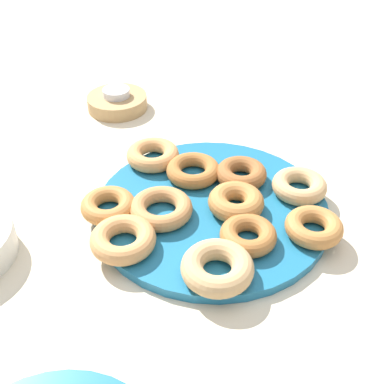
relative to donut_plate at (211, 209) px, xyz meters
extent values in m
plane|color=beige|center=(0.00, 0.00, -0.01)|extent=(2.40, 2.40, 0.00)
cylinder|color=#1E6B93|center=(0.00, 0.00, 0.00)|extent=(0.35, 0.35, 0.01)
torus|color=tan|center=(-0.14, 0.03, 0.02)|extent=(0.13, 0.13, 0.03)
torus|color=#995B2D|center=(0.05, -0.06, 0.02)|extent=(0.09, 0.09, 0.03)
torus|color=#BC7A3D|center=(-0.02, -0.03, 0.02)|extent=(0.12, 0.12, 0.03)
torus|color=tan|center=(-0.06, 0.14, 0.02)|extent=(0.13, 0.13, 0.03)
torus|color=#AD6B33|center=(0.08, 0.01, 0.02)|extent=(0.12, 0.12, 0.02)
torus|color=#BC7A3D|center=(0.02, 0.15, 0.02)|extent=(0.11, 0.11, 0.02)
torus|color=#C6844C|center=(-0.01, 0.08, 0.02)|extent=(0.13, 0.13, 0.02)
torus|color=tan|center=(0.00, -0.14, 0.02)|extent=(0.10, 0.10, 0.03)
torus|color=#AD6B33|center=(-0.09, -0.03, 0.02)|extent=(0.10, 0.10, 0.02)
torus|color=tan|center=(0.13, 0.07, 0.02)|extent=(0.09, 0.09, 0.03)
torus|color=#BC7A3D|center=(-0.09, -0.12, 0.02)|extent=(0.11, 0.11, 0.02)
cylinder|color=tan|center=(0.36, 0.10, 0.01)|extent=(0.12, 0.12, 0.03)
cylinder|color=silver|center=(0.36, 0.10, 0.03)|extent=(0.05, 0.05, 0.01)
camera|label=1|loc=(-0.53, 0.15, 0.47)|focal=44.88mm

